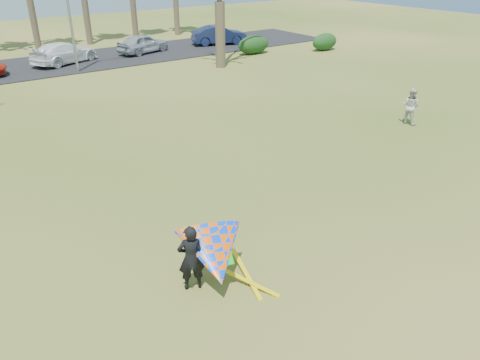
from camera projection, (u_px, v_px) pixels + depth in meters
ground at (285, 246)px, 12.03m from camera, size 100.00×100.00×0.00m
parking_strip at (32, 67)px, 30.20m from camera, size 46.00×7.00×0.06m
hedge_near at (254, 45)px, 33.92m from camera, size 2.62×1.19×1.31m
hedge_far at (325, 42)px, 35.13m from camera, size 2.27×1.07×1.26m
car_3 at (64, 53)px, 30.86m from camera, size 5.05×3.64×1.36m
car_4 at (143, 43)px, 33.95m from camera, size 4.24×2.67×1.35m
car_5 at (219, 35)px, 37.02m from camera, size 4.60×2.82×1.43m
pedestrian_a at (411, 106)px, 20.17m from camera, size 0.71×0.85×1.57m
kite_flyer at (212, 255)px, 10.25m from camera, size 2.13×2.39×2.02m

